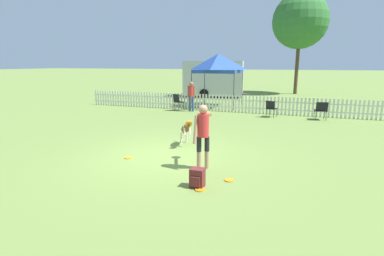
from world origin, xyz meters
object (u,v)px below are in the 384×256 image
Objects in this scene: spectator_standing at (191,94)px; folding_chair_center at (271,107)px; folding_chair_green_right at (321,109)px; frisbee_near_dog at (229,180)px; tree_left_grove at (300,21)px; equipment_trailer at (214,78)px; leaping_dog at (186,129)px; canopy_tent_main at (218,63)px; frisbee_midfield at (200,190)px; folding_chair_blue_left at (178,101)px; handler_person at (203,129)px; backpack_on_grass at (197,178)px; frisbee_near_handler at (128,158)px.

folding_chair_center is at bearing 168.26° from spectator_standing.
frisbee_near_dog is at bearing 66.68° from folding_chair_green_right.
equipment_trailer is at bearing -142.08° from tree_left_grove.
equipment_trailer is (-3.08, 13.87, 0.88)m from leaping_dog.
spectator_standing is (-0.82, -2.42, -1.59)m from canopy_tent_main.
folding_chair_green_right reaches higher than folding_chair_center.
frisbee_near_dog is at bearing -80.28° from equipment_trailer.
canopy_tent_main is 0.58× the size of equipment_trailer.
folding_chair_blue_left reaches higher than frisbee_midfield.
frisbee_midfield is 12.66m from canopy_tent_main.
handler_person is at bearing 100.35° from folding_chair_center.
handler_person is 8.55m from folding_chair_green_right.
folding_chair_green_right is 6.48m from spectator_standing.
equipment_trailer reaches higher than spectator_standing.
handler_person is 1.66m from frisbee_midfield.
spectator_standing is at bearing 110.88° from backpack_on_grass.
canopy_tent_main is at bearing 92.06° from frisbee_near_handler.
frisbee_midfield is 9.28m from folding_chair_center.
leaping_dog reaches higher than frisbee_near_dog.
handler_person reaches higher than backpack_on_grass.
handler_person is 1.42m from backpack_on_grass.
frisbee_near_dog is 0.07× the size of canopy_tent_main.
folding_chair_center is 4.87m from canopy_tent_main.
frisbee_near_handler is 2.70m from backpack_on_grass.
frisbee_near_handler and frisbee_midfield have the same top height.
backpack_on_grass is 0.05× the size of tree_left_grove.
equipment_trailer reaches higher than folding_chair_blue_left.
leaping_dog reaches higher than frisbee_midfield.
folding_chair_center is at bearing -39.30° from canopy_tent_main.
frisbee_near_handler is 0.03× the size of tree_left_grove.
frisbee_near_dog is 0.84m from frisbee_midfield.
frisbee_near_handler is 8.49m from folding_chair_center.
folding_chair_blue_left is at bearing 119.13° from frisbee_near_dog.
folding_chair_green_right is (2.72, 9.25, 0.50)m from frisbee_midfield.
folding_chair_green_right reaches higher than frisbee_midfield.
leaping_dog is 6.48m from folding_chair_center.
folding_chair_blue_left is at bearing -11.33° from folding_chair_green_right.
handler_person is 2.18m from leaping_dog.
backpack_on_grass is at bearing -82.59° from equipment_trailer.
folding_chair_center is 0.10× the size of tree_left_grove.
equipment_trailer is at bearing -89.93° from spectator_standing.
folding_chair_green_right is 0.10× the size of tree_left_grove.
leaping_dog is 2.60× the size of backpack_on_grass.
frisbee_near_dog is at bearing 57.52° from frisbee_midfield.
folding_chair_center is 9.29m from equipment_trailer.
handler_person is 1.87× the size of folding_chair_green_right.
backpack_on_grass reaches higher than frisbee_near_dog.
handler_person is 1.52× the size of leaping_dog.
leaping_dog is at bearing 137.54° from folding_chair_blue_left.
spectator_standing reaches higher than frisbee_midfield.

